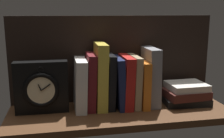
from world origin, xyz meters
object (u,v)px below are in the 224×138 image
(book_white_catcher, at_px, (80,84))
(book_maroon_dawkins, at_px, (91,81))
(book_black_skeptic, at_px, (110,81))
(book_navy_bierce, at_px, (117,82))
(book_red_requiem, at_px, (126,81))
(book_gray_chess, at_px, (151,77))
(book_orange_pandolfini, at_px, (141,83))
(book_stack_side, at_px, (186,94))
(book_yellow_seinlanguage, at_px, (100,76))
(book_tan_shortstories, at_px, (134,81))
(framed_clock, at_px, (42,87))

(book_white_catcher, bearing_deg, book_maroon_dawkins, 0.00)
(book_black_skeptic, height_order, book_navy_bierce, book_black_skeptic)
(book_red_requiem, bearing_deg, book_gray_chess, 0.00)
(book_orange_pandolfini, bearing_deg, book_stack_side, -7.33)
(book_yellow_seinlanguage, distance_m, book_black_skeptic, 0.04)
(book_yellow_seinlanguage, bearing_deg, book_red_requiem, -0.00)
(book_red_requiem, xyz_separation_m, book_tan_shortstories, (0.03, 0.00, -0.00))
(book_tan_shortstories, bearing_deg, book_red_requiem, -180.00)
(book_black_skeptic, xyz_separation_m, book_red_requiem, (0.06, -0.00, -0.00))
(book_white_catcher, distance_m, book_gray_chess, 0.27)
(book_maroon_dawkins, height_order, book_stack_side, book_maroon_dawkins)
(book_white_catcher, xyz_separation_m, book_navy_bierce, (0.14, 0.00, 0.00))
(book_maroon_dawkins, distance_m, book_tan_shortstories, 0.17)
(book_white_catcher, bearing_deg, book_red_requiem, -0.00)
(book_tan_shortstories, height_order, book_stack_side, book_tan_shortstories)
(book_black_skeptic, bearing_deg, book_gray_chess, 0.00)
(book_red_requiem, relative_size, book_orange_pandolfini, 1.10)
(book_navy_bierce, relative_size, book_tan_shortstories, 0.98)
(book_yellow_seinlanguage, relative_size, book_orange_pandolfini, 1.39)
(book_red_requiem, relative_size, framed_clock, 1.04)
(book_yellow_seinlanguage, height_order, book_orange_pandolfini, book_yellow_seinlanguage)
(book_tan_shortstories, xyz_separation_m, framed_clock, (-0.34, -0.01, -0.00))
(book_maroon_dawkins, bearing_deg, framed_clock, -176.44)
(book_maroon_dawkins, bearing_deg, book_black_skeptic, 0.00)
(book_red_requiem, bearing_deg, book_white_catcher, 180.00)
(book_orange_pandolfini, bearing_deg, framed_clock, -178.32)
(framed_clock, bearing_deg, book_navy_bierce, 2.26)
(book_black_skeptic, bearing_deg, book_yellow_seinlanguage, 180.00)
(book_red_requiem, bearing_deg, book_yellow_seinlanguage, 180.00)
(book_black_skeptic, height_order, book_gray_chess, book_gray_chess)
(book_maroon_dawkins, height_order, book_navy_bierce, book_maroon_dawkins)
(book_white_catcher, height_order, book_red_requiem, book_red_requiem)
(book_gray_chess, bearing_deg, book_black_skeptic, 180.00)
(book_orange_pandolfini, bearing_deg, book_red_requiem, -180.00)
(book_maroon_dawkins, xyz_separation_m, book_navy_bierce, (0.10, 0.00, -0.01))
(book_tan_shortstories, xyz_separation_m, book_orange_pandolfini, (0.03, 0.00, -0.01))
(book_black_skeptic, bearing_deg, book_tan_shortstories, 0.00)
(book_navy_bierce, distance_m, book_tan_shortstories, 0.07)
(book_maroon_dawkins, relative_size, book_stack_side, 1.13)
(book_navy_bierce, relative_size, book_stack_side, 1.04)
(book_maroon_dawkins, xyz_separation_m, book_black_skeptic, (0.07, 0.00, -0.00))
(book_maroon_dawkins, height_order, book_yellow_seinlanguage, book_yellow_seinlanguage)
(book_red_requiem, distance_m, book_stack_side, 0.24)
(book_maroon_dawkins, height_order, book_gray_chess, book_gray_chess)
(book_maroon_dawkins, distance_m, book_red_requiem, 0.13)
(book_black_skeptic, relative_size, book_red_requiem, 1.04)
(book_white_catcher, xyz_separation_m, book_orange_pandolfini, (0.23, 0.00, -0.01))
(book_maroon_dawkins, relative_size, framed_clock, 1.10)
(book_white_catcher, relative_size, book_gray_chess, 0.85)
(book_orange_pandolfini, xyz_separation_m, framed_clock, (-0.37, -0.01, 0.01))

